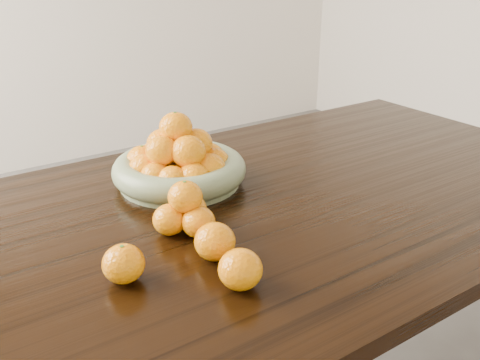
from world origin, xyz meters
TOP-DOWN VIEW (x-y plane):
  - dining_table at (0.00, 0.00)m, footprint 2.00×1.00m
  - fruit_bowl at (-0.07, 0.20)m, footprint 0.34×0.34m
  - orange_pyramid at (-0.18, -0.03)m, footprint 0.13×0.13m
  - loose_orange_0 at (-0.36, -0.13)m, footprint 0.08×0.08m
  - loose_orange_1 at (-0.20, -0.27)m, footprint 0.08×0.08m
  - loose_orange_2 at (-0.18, -0.16)m, footprint 0.08×0.08m

SIDE VIEW (x-z plane):
  - dining_table at x=0.00m, z-range 0.29..1.04m
  - loose_orange_0 at x=-0.36m, z-range 0.75..0.82m
  - loose_orange_1 at x=-0.20m, z-range 0.75..0.82m
  - loose_orange_2 at x=-0.18m, z-range 0.75..0.82m
  - orange_pyramid at x=-0.18m, z-range 0.74..0.85m
  - fruit_bowl at x=-0.07m, z-range 0.71..0.90m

